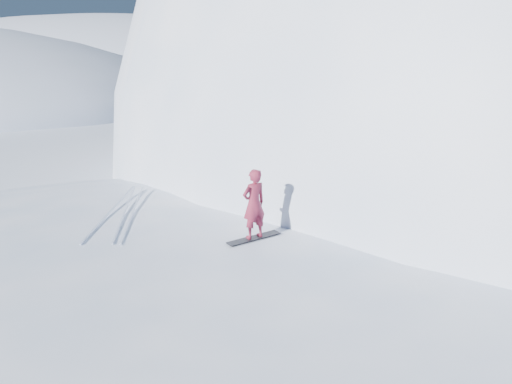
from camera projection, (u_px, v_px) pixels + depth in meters
The scene contains 8 objects.
ground at pixel (116, 377), 10.96m from camera, with size 400.00×400.00×0.00m, color white.
near_ridge at pixel (184, 312), 13.78m from camera, with size 36.00×28.00×4.80m, color white.
peak_shoulder at pixel (376, 177), 29.57m from camera, with size 28.00×24.00×18.00m, color white.
far_ridge_c at pixel (115, 89), 118.63m from camera, with size 140.00×90.00×36.00m, color white.
wind_bumps at pixel (123, 327), 13.02m from camera, with size 16.00×14.40×1.00m.
snowboard at pixel (254, 238), 13.12m from camera, with size 1.71×0.32×0.03m, color black.
snowboarder at pixel (254, 204), 12.83m from camera, with size 0.74×0.48×2.02m, color maroon.
board_tracks at pixel (123, 210), 15.53m from camera, with size 1.62×5.99×0.04m.
Camera 1 is at (3.90, -9.06, 7.35)m, focal length 32.00 mm.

